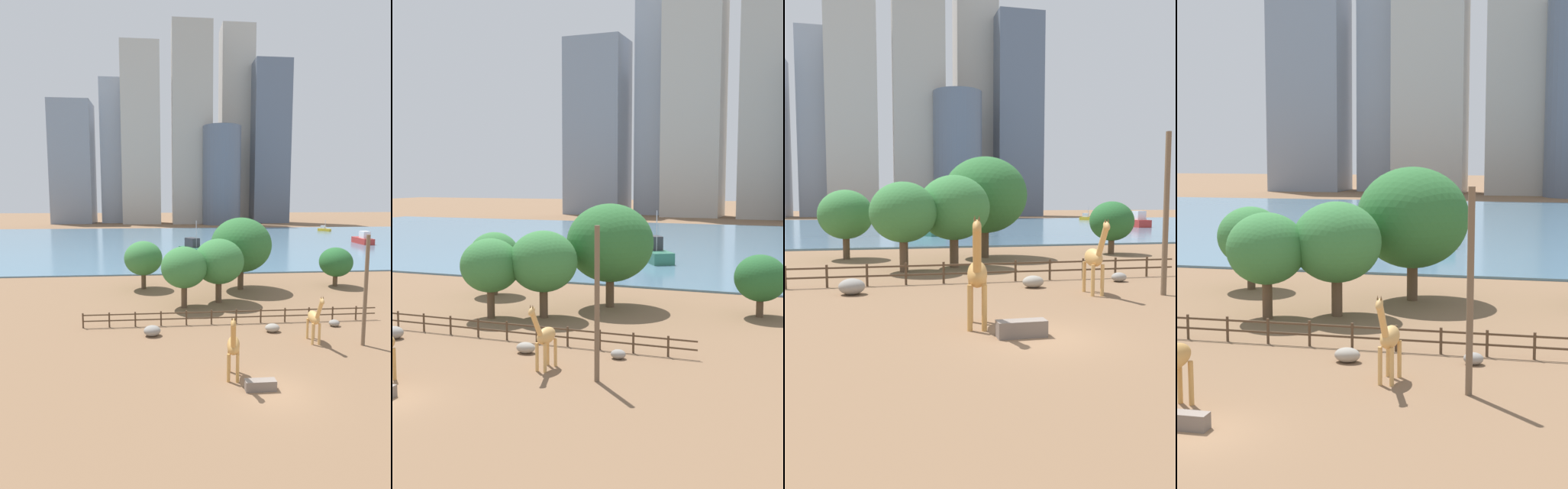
{
  "view_description": "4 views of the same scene",
  "coord_description": "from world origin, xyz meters",
  "views": [
    {
      "loc": [
        -6.3,
        -20.08,
        10.95
      ],
      "look_at": [
        -0.58,
        42.83,
        3.34
      ],
      "focal_mm": 28.0,
      "sensor_mm": 36.0,
      "label": 1
    },
    {
      "loc": [
        19.46,
        -23.63,
        10.76
      ],
      "look_at": [
        -2.99,
        35.94,
        3.92
      ],
      "focal_mm": 45.0,
      "sensor_mm": 36.0,
      "label": 2
    },
    {
      "loc": [
        -5.52,
        -15.71,
        4.77
      ],
      "look_at": [
        2.85,
        24.57,
        1.16
      ],
      "focal_mm": 35.0,
      "sensor_mm": 36.0,
      "label": 3
    },
    {
      "loc": [
        11.4,
        -22.96,
        9.71
      ],
      "look_at": [
        -1.82,
        35.33,
        2.23
      ],
      "focal_mm": 55.0,
      "sensor_mm": 36.0,
      "label": 4
    }
  ],
  "objects": [
    {
      "name": "ground_plane",
      "position": [
        0.0,
        80.0,
        0.0
      ],
      "size": [
        400.0,
        400.0,
        0.0
      ],
      "primitive_type": "plane",
      "color": "brown"
    },
    {
      "name": "harbor_water",
      "position": [
        0.0,
        77.0,
        0.1
      ],
      "size": [
        180.0,
        86.0,
        0.2
      ],
      "primitive_type": "cube",
      "color": "slate",
      "rests_on": "ground"
    },
    {
      "name": "giraffe_tall",
      "position": [
        -1.99,
        1.85,
        2.05
      ],
      "size": [
        1.14,
        2.96,
        4.34
      ],
      "rotation": [
        0.0,
        0.0,
        4.51
      ],
      "color": "#C18C47",
      "rests_on": "ground"
    },
    {
      "name": "giraffe_companion",
      "position": [
        5.29,
        7.09,
        1.92
      ],
      "size": [
        0.84,
        2.91,
        4.01
      ],
      "rotation": [
        0.0,
        0.0,
        4.64
      ],
      "color": "tan",
      "rests_on": "ground"
    },
    {
      "name": "utility_pole",
      "position": [
        8.74,
        6.19,
        4.18
      ],
      "size": [
        0.28,
        0.28,
        8.35
      ],
      "primitive_type": "cylinder",
      "color": "brown",
      "rests_on": "ground"
    },
    {
      "name": "boulder_near_fence",
      "position": [
        -7.1,
        9.62,
        0.42
      ],
      "size": [
        1.36,
        1.13,
        0.85
      ],
      "primitive_type": "ellipsoid",
      "color": "gray",
      "rests_on": "ground"
    },
    {
      "name": "boulder_by_pole",
      "position": [
        8.54,
        10.54,
        0.28
      ],
      "size": [
        0.92,
        0.75,
        0.56
      ],
      "primitive_type": "ellipsoid",
      "color": "gray",
      "rests_on": "ground"
    },
    {
      "name": "boulder_small",
      "position": [
        2.8,
        9.65,
        0.34
      ],
      "size": [
        1.21,
        0.91,
        0.68
      ],
      "primitive_type": "ellipsoid",
      "color": "gray",
      "rests_on": "ground"
    },
    {
      "name": "feeding_trough",
      "position": [
        -0.69,
        0.28,
        0.3
      ],
      "size": [
        1.8,
        0.6,
        0.6
      ],
      "primitive_type": "cube",
      "color": "#72665B",
      "rests_on": "ground"
    },
    {
      "name": "enclosure_fence",
      "position": [
        -0.37,
        12.0,
        0.76
      ],
      "size": [
        26.12,
        0.14,
        1.3
      ],
      "color": "#4C3826",
      "rests_on": "ground"
    },
    {
      "name": "tree_left_large",
      "position": [
        15.48,
        25.14,
        3.06
      ],
      "size": [
        4.07,
        4.07,
        4.91
      ],
      "color": "brown",
      "rests_on": "ground"
    },
    {
      "name": "tree_center_broad",
      "position": [
        3.27,
        24.63,
        5.43
      ],
      "size": [
        7.29,
        7.29,
        8.72
      ],
      "color": "brown",
      "rests_on": "ground"
    },
    {
      "name": "tree_right_tall",
      "position": [
        -0.28,
        19.01,
        4.39
      ],
      "size": [
        5.3,
        5.3,
        6.8
      ],
      "color": "brown",
      "rests_on": "ground"
    },
    {
      "name": "tree_left_small",
      "position": [
        -4.04,
        17.4,
        4.1
      ],
      "size": [
        4.64,
        4.64,
        6.22
      ],
      "color": "brown",
      "rests_on": "ground"
    },
    {
      "name": "tree_right_small",
      "position": [
        -8.48,
        25.92,
        3.77
      ],
      "size": [
        4.62,
        4.62,
        5.87
      ],
      "color": "brown",
      "rests_on": "ground"
    },
    {
      "name": "boat_ferry",
      "position": [
        48.05,
        102.34,
        0.83
      ],
      "size": [
        3.74,
        4.2,
        3.74
      ],
      "rotation": [
        0.0,
        0.0,
        5.38
      ],
      "color": "gold",
      "rests_on": "harbor_water"
    },
    {
      "name": "boat_sailboat",
      "position": [
        42.21,
        66.97,
        1.23
      ],
      "size": [
        2.85,
        7.05,
        3.05
      ],
      "rotation": [
        0.0,
        0.0,
        1.52
      ],
      "color": "#B22D28",
      "rests_on": "harbor_water"
    },
    {
      "name": "boat_tug",
      "position": [
        0.09,
        52.27,
        1.3
      ],
      "size": [
        6.15,
        7.61,
        6.6
      ],
      "rotation": [
        0.0,
        0.0,
        5.28
      ],
      "color": "#337259",
      "rests_on": "harbor_water"
    },
    {
      "name": "skyline_tower_needle",
      "position": [
        7.42,
        150.41,
        41.86
      ],
      "size": [
        16.94,
        15.08,
        83.72
      ],
      "primitive_type": "cube",
      "color": "#ADA89E",
      "rests_on": "ground"
    },
    {
      "name": "skyline_block_central",
      "position": [
        -27.78,
        157.17,
        31.49
      ],
      "size": [
        9.43,
        8.21,
        62.98
      ],
      "primitive_type": "cube",
      "color": "#939EAD",
      "rests_on": "ground"
    },
    {
      "name": "skyline_tower_glass",
      "position": [
        29.58,
        162.68,
        44.48
      ],
      "size": [
        15.18,
        11.92,
        88.96
      ],
      "primitive_type": "cube",
      "color": "#B7B2A8",
      "rests_on": "ground"
    },
    {
      "name": "skyline_block_left",
      "position": [
        43.33,
        152.54,
        35.6
      ],
      "size": [
        16.26,
        11.01,
        71.2
      ],
      "primitive_type": "cube",
      "color": "slate",
      "rests_on": "ground"
    },
    {
      "name": "skyline_block_right",
      "position": [
        19.58,
        141.95,
        20.46
      ],
      "size": [
        16.16,
        16.16,
        40.91
      ],
      "primitive_type": "cylinder",
      "color": "slate",
      "rests_on": "ground"
    },
    {
      "name": "skyline_tower_short",
      "position": [
        -44.82,
        155.57,
        26.36
      ],
      "size": [
        17.57,
        14.48,
        52.72
      ],
      "primitive_type": "cube",
      "color": "gray",
      "rests_on": "ground"
    },
    {
      "name": "skyline_block_wide",
      "position": [
        -14.34,
        151.73,
        37.87
      ],
      "size": [
        16.35,
        13.87,
        75.73
      ],
      "primitive_type": "cube",
      "color": "#B7B2A8",
      "rests_on": "ground"
    }
  ]
}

